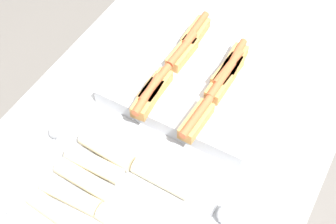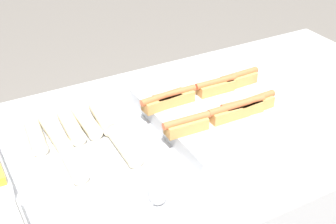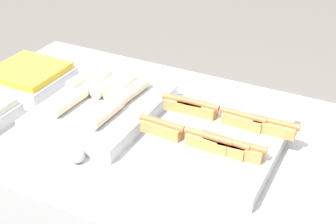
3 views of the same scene
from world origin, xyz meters
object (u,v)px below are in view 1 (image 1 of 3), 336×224
(tray_hotdogs, at_px, (196,82))
(serving_spoon_far, at_px, (53,137))
(serving_spoon_near, at_px, (222,222))
(tray_wraps, at_px, (115,193))

(tray_hotdogs, distance_m, serving_spoon_far, 0.44)
(tray_hotdogs, xyz_separation_m, serving_spoon_near, (-0.36, -0.26, -0.02))
(tray_hotdogs, height_order, serving_spoon_far, tray_hotdogs)
(tray_hotdogs, height_order, serving_spoon_near, tray_hotdogs)
(serving_spoon_near, relative_size, serving_spoon_far, 1.01)
(tray_wraps, relative_size, serving_spoon_near, 1.93)
(tray_hotdogs, bearing_deg, serving_spoon_far, 144.38)
(serving_spoon_far, bearing_deg, tray_hotdogs, -35.62)
(tray_wraps, bearing_deg, tray_hotdogs, -0.99)
(tray_wraps, bearing_deg, serving_spoon_near, -75.69)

